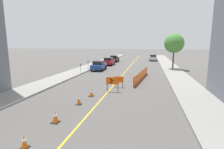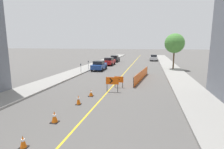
{
  "view_description": "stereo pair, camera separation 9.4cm",
  "coord_description": "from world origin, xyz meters",
  "px_view_note": "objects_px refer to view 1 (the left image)",
  "views": [
    {
      "loc": [
        3.64,
        3.78,
        4.4
      ],
      "look_at": [
        -0.37,
        22.6,
        1.0
      ],
      "focal_mm": 28.0,
      "sensor_mm": 36.0,
      "label": 1
    },
    {
      "loc": [
        3.74,
        3.8,
        4.4
      ],
      "look_at": [
        -0.37,
        22.6,
        1.0
      ],
      "focal_mm": 28.0,
      "sensor_mm": 36.0,
      "label": 2
    }
  ],
  "objects_px": {
    "parking_meter_near_curb": "(81,66)",
    "parking_meter_far_curb": "(88,63)",
    "street_tree_right_near": "(174,43)",
    "traffic_cone_third": "(24,142)",
    "parked_car_curb_far": "(114,59)",
    "traffic_cone_fourth": "(55,117)",
    "parked_car_opposite_side": "(153,58)",
    "arrow_barricade_secondary": "(119,80)",
    "traffic_cone_farthest": "(91,93)",
    "parked_car_curb_mid": "(109,61)",
    "traffic_cone_fifth": "(79,100)",
    "parked_car_curb_near": "(99,65)",
    "arrow_barricade_primary": "(112,81)"
  },
  "relations": [
    {
      "from": "traffic_cone_third",
      "to": "arrow_barricade_primary",
      "type": "distance_m",
      "value": 9.63
    },
    {
      "from": "traffic_cone_fifth",
      "to": "parked_car_curb_far",
      "type": "bearing_deg",
      "value": 96.48
    },
    {
      "from": "parked_car_curb_near",
      "to": "parking_meter_far_curb",
      "type": "distance_m",
      "value": 1.82
    },
    {
      "from": "traffic_cone_third",
      "to": "parked_car_curb_mid",
      "type": "height_order",
      "value": "parked_car_curb_mid"
    },
    {
      "from": "traffic_cone_third",
      "to": "parked_car_opposite_side",
      "type": "relative_size",
      "value": 0.13
    },
    {
      "from": "traffic_cone_fifth",
      "to": "parked_car_opposite_side",
      "type": "bearing_deg",
      "value": 80.52
    },
    {
      "from": "traffic_cone_fourth",
      "to": "street_tree_right_near",
      "type": "relative_size",
      "value": 0.11
    },
    {
      "from": "traffic_cone_fourth",
      "to": "parking_meter_far_curb",
      "type": "relative_size",
      "value": 0.45
    },
    {
      "from": "traffic_cone_fourth",
      "to": "parking_meter_near_curb",
      "type": "height_order",
      "value": "parking_meter_near_curb"
    },
    {
      "from": "traffic_cone_fourth",
      "to": "parking_meter_far_curb",
      "type": "distance_m",
      "value": 19.66
    },
    {
      "from": "arrow_barricade_primary",
      "to": "street_tree_right_near",
      "type": "xyz_separation_m",
      "value": [
        7.21,
        15.85,
        3.46
      ]
    },
    {
      "from": "traffic_cone_fourth",
      "to": "parked_car_opposite_side",
      "type": "bearing_deg",
      "value": 81.06
    },
    {
      "from": "traffic_cone_third",
      "to": "parking_meter_far_curb",
      "type": "distance_m",
      "value": 22.1
    },
    {
      "from": "parking_meter_near_curb",
      "to": "parking_meter_far_curb",
      "type": "distance_m",
      "value": 3.27
    },
    {
      "from": "parked_car_curb_mid",
      "to": "traffic_cone_fifth",
      "type": "bearing_deg",
      "value": -80.97
    },
    {
      "from": "arrow_barricade_primary",
      "to": "arrow_barricade_secondary",
      "type": "relative_size",
      "value": 1.21
    },
    {
      "from": "parked_car_curb_far",
      "to": "parking_meter_near_curb",
      "type": "height_order",
      "value": "parked_car_curb_far"
    },
    {
      "from": "traffic_cone_third",
      "to": "traffic_cone_fourth",
      "type": "bearing_deg",
      "value": 89.87
    },
    {
      "from": "traffic_cone_fourth",
      "to": "street_tree_right_near",
      "type": "xyz_separation_m",
      "value": [
        9.06,
        22.76,
        4.13
      ]
    },
    {
      "from": "street_tree_right_near",
      "to": "parking_meter_near_curb",
      "type": "bearing_deg",
      "value": -153.31
    },
    {
      "from": "traffic_cone_fourth",
      "to": "parked_car_opposite_side",
      "type": "height_order",
      "value": "parked_car_opposite_side"
    },
    {
      "from": "traffic_cone_third",
      "to": "street_tree_right_near",
      "type": "height_order",
      "value": "street_tree_right_near"
    },
    {
      "from": "traffic_cone_fourth",
      "to": "arrow_barricade_secondary",
      "type": "xyz_separation_m",
      "value": [
        2.15,
        8.62,
        0.47
      ]
    },
    {
      "from": "parked_car_curb_near",
      "to": "street_tree_right_near",
      "type": "relative_size",
      "value": 0.73
    },
    {
      "from": "parked_car_curb_mid",
      "to": "arrow_barricade_primary",
      "type": "bearing_deg",
      "value": -74.74
    },
    {
      "from": "traffic_cone_third",
      "to": "parked_car_curb_far",
      "type": "height_order",
      "value": "parked_car_curb_far"
    },
    {
      "from": "parked_car_curb_mid",
      "to": "street_tree_right_near",
      "type": "distance_m",
      "value": 13.32
    },
    {
      "from": "street_tree_right_near",
      "to": "parking_meter_far_curb",
      "type": "bearing_deg",
      "value": -165.0
    },
    {
      "from": "traffic_cone_third",
      "to": "arrow_barricade_secondary",
      "type": "distance_m",
      "value": 11.36
    },
    {
      "from": "parked_car_curb_near",
      "to": "parked_car_curb_mid",
      "type": "bearing_deg",
      "value": 87.8
    },
    {
      "from": "parked_car_opposite_side",
      "to": "traffic_cone_fourth",
      "type": "bearing_deg",
      "value": -99.17
    },
    {
      "from": "parked_car_curb_far",
      "to": "parking_meter_near_curb",
      "type": "relative_size",
      "value": 3.18
    },
    {
      "from": "traffic_cone_fourth",
      "to": "parked_car_curb_near",
      "type": "relative_size",
      "value": 0.15
    },
    {
      "from": "parked_car_curb_mid",
      "to": "arrow_barricade_secondary",
      "type": "bearing_deg",
      "value": -72.59
    },
    {
      "from": "traffic_cone_fourth",
      "to": "parked_car_curb_mid",
      "type": "bearing_deg",
      "value": 96.66
    },
    {
      "from": "arrow_barricade_primary",
      "to": "parked_car_curb_mid",
      "type": "distance_m",
      "value": 20.44
    },
    {
      "from": "traffic_cone_third",
      "to": "arrow_barricade_secondary",
      "type": "relative_size",
      "value": 0.5
    },
    {
      "from": "parked_car_opposite_side",
      "to": "street_tree_right_near",
      "type": "xyz_separation_m",
      "value": [
        3.0,
        -15.77,
        3.66
      ]
    },
    {
      "from": "street_tree_right_near",
      "to": "parked_car_curb_near",
      "type": "bearing_deg",
      "value": -165.59
    },
    {
      "from": "traffic_cone_fourth",
      "to": "traffic_cone_farthest",
      "type": "bearing_deg",
      "value": 86.06
    },
    {
      "from": "traffic_cone_fourth",
      "to": "parked_car_curb_far",
      "type": "relative_size",
      "value": 0.15
    },
    {
      "from": "parked_car_curb_mid",
      "to": "parking_meter_far_curb",
      "type": "distance_m",
      "value": 7.9
    },
    {
      "from": "traffic_cone_fifth",
      "to": "traffic_cone_fourth",
      "type": "bearing_deg",
      "value": -92.59
    },
    {
      "from": "traffic_cone_third",
      "to": "parked_car_opposite_side",
      "type": "distance_m",
      "value": 41.49
    },
    {
      "from": "parked_car_curb_mid",
      "to": "traffic_cone_fourth",
      "type": "bearing_deg",
      "value": -82.15
    },
    {
      "from": "arrow_barricade_primary",
      "to": "parked_car_opposite_side",
      "type": "distance_m",
      "value": 31.9
    },
    {
      "from": "parking_meter_far_curb",
      "to": "street_tree_right_near",
      "type": "relative_size",
      "value": 0.25
    },
    {
      "from": "traffic_cone_fifth",
      "to": "street_tree_right_near",
      "type": "height_order",
      "value": "street_tree_right_near"
    },
    {
      "from": "arrow_barricade_secondary",
      "to": "parked_car_curb_near",
      "type": "relative_size",
      "value": 0.26
    },
    {
      "from": "traffic_cone_fifth",
      "to": "street_tree_right_near",
      "type": "distance_m",
      "value": 22.0
    }
  ]
}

